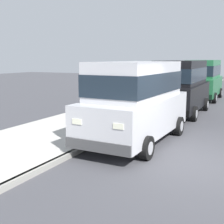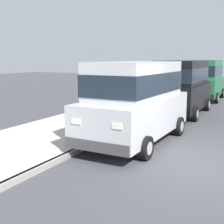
{
  "view_description": "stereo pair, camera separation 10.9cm",
  "coord_description": "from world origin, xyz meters",
  "views": [
    {
      "loc": [
        1.33,
        -7.48,
        2.61
      ],
      "look_at": [
        -3.16,
        1.57,
        0.85
      ],
      "focal_mm": 49.22,
      "sensor_mm": 36.0,
      "label": 1
    },
    {
      "loc": [
        1.43,
        -7.43,
        2.61
      ],
      "look_at": [
        -3.16,
        1.57,
        0.85
      ],
      "focal_mm": 49.22,
      "sensor_mm": 36.0,
      "label": 2
    }
  ],
  "objects": [
    {
      "name": "curb",
      "position": [
        -3.2,
        0.0,
        0.07
      ],
      "size": [
        0.16,
        64.0,
        0.14
      ],
      "primitive_type": "cube",
      "color": "gray",
      "rests_on": "ground"
    },
    {
      "name": "car_green_van",
      "position": [
        -2.21,
        12.78,
        1.39
      ],
      "size": [
        2.2,
        4.94,
        2.52
      ],
      "color": "#23663D",
      "rests_on": "ground"
    },
    {
      "name": "ground_plane",
      "position": [
        0.0,
        0.0,
        0.0
      ],
      "size": [
        80.0,
        80.0,
        0.0
      ],
      "primitive_type": "plane",
      "color": "#424247"
    },
    {
      "name": "car_black_van",
      "position": [
        -2.18,
        6.92,
        1.39
      ],
      "size": [
        2.17,
        4.92,
        2.52
      ],
      "color": "black",
      "rests_on": "ground"
    },
    {
      "name": "sidewalk",
      "position": [
        -5.0,
        0.0,
        0.07
      ],
      "size": [
        3.6,
        64.0,
        0.14
      ],
      "primitive_type": "cube",
      "color": "#B7B5AD",
      "rests_on": "ground"
    },
    {
      "name": "dog_tan",
      "position": [
        -4.55,
        1.96,
        0.43
      ],
      "size": [
        0.56,
        0.59,
        0.49
      ],
      "color": "tan",
      "rests_on": "sidewalk"
    },
    {
      "name": "car_silver_van",
      "position": [
        -2.2,
        1.34,
        1.39
      ],
      "size": [
        2.23,
        4.95,
        2.52
      ],
      "color": "#BCBCC1",
      "rests_on": "ground"
    }
  ]
}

